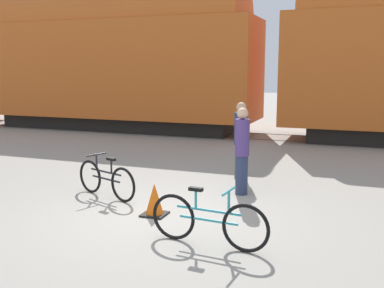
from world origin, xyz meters
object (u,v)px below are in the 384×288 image
(freight_train, at_px, (271,54))
(traffic_cone, at_px, (154,200))
(bicycle_teal, at_px, (208,221))
(bicycle_black, at_px, (106,179))
(person_in_navy, at_px, (241,140))
(person_in_purple, at_px, (242,150))

(freight_train, height_order, traffic_cone, freight_train)
(bicycle_teal, bearing_deg, bicycle_black, 148.63)
(bicycle_black, relative_size, person_in_navy, 0.91)
(freight_train, bearing_deg, bicycle_black, -99.20)
(bicycle_black, xyz_separation_m, person_in_purple, (2.39, 1.12, 0.53))
(traffic_cone, bearing_deg, person_in_purple, 59.30)
(person_in_purple, bearing_deg, bicycle_teal, -33.81)
(person_in_navy, xyz_separation_m, person_in_purple, (0.35, -1.24, 0.00))
(bicycle_black, height_order, traffic_cone, bicycle_black)
(bicycle_teal, xyz_separation_m, traffic_cone, (-1.27, 0.94, -0.11))
(bicycle_black, xyz_separation_m, person_in_navy, (2.04, 2.37, 0.53))
(bicycle_teal, distance_m, person_in_purple, 2.77)
(person_in_purple, bearing_deg, bicycle_black, -103.28)
(freight_train, distance_m, bicycle_black, 9.33)
(bicycle_black, distance_m, person_in_purple, 2.69)
(bicycle_black, height_order, bicycle_teal, bicycle_teal)
(freight_train, bearing_deg, bicycle_teal, -83.56)
(bicycle_teal, xyz_separation_m, person_in_navy, (-0.57, 3.96, 0.52))
(bicycle_black, bearing_deg, bicycle_teal, -31.37)
(person_in_navy, bearing_deg, person_in_purple, 75.10)
(freight_train, distance_m, person_in_navy, 6.83)
(freight_train, xyz_separation_m, bicycle_black, (-1.43, -8.84, -2.63))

